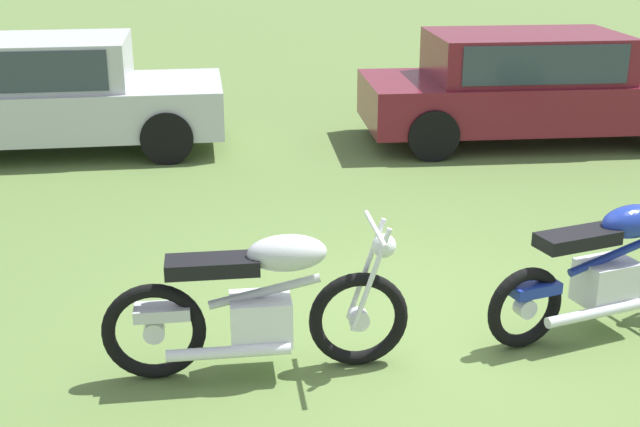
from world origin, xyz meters
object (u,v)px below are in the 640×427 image
Objects in this scene: car_silver at (38,89)px; car_burgundy at (529,81)px; motorcycle_silver at (261,305)px; motorcycle_blue at (608,269)px.

car_burgundy is at bearing -3.71° from car_silver.
car_burgundy is (6.27, -0.87, -0.00)m from car_silver.
motorcycle_silver and motorcycle_blue have the same top height.
motorcycle_blue is 5.49m from car_burgundy.
car_burgundy reaches higher than motorcycle_blue.
motorcycle_silver is at bearing -123.26° from car_burgundy.
motorcycle_silver is 6.83m from car_burgundy.
car_silver is (-4.46, 6.04, 0.32)m from motorcycle_blue.
motorcycle_silver is 6.41m from car_silver.
car_burgundy is (1.81, 5.18, 0.32)m from motorcycle_blue.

